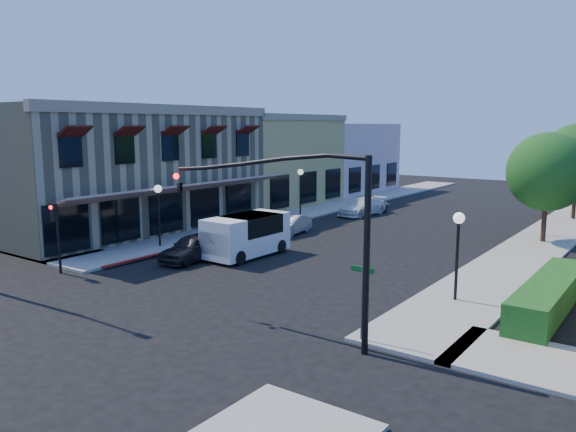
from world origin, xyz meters
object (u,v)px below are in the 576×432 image
Objects in this scene: secondary_signal at (56,225)px; lamppost_right_near at (458,234)px; parked_car_b at (291,225)px; parked_car_c at (362,207)px; signal_mast_arm at (306,214)px; lamppost_right_far at (548,193)px; street_tree_a at (548,172)px; parked_car_a at (192,247)px; street_name_sign at (362,291)px; lamppost_left_far at (300,180)px; white_van at (246,233)px; parked_car_d at (368,207)px; lamppost_left_near at (158,200)px.

lamppost_right_near is (16.50, 6.59, 0.42)m from secondary_signal.
parked_car_c is (0.00, 9.44, 0.06)m from parked_car_b.
signal_mast_arm reaches higher than lamppost_right_far.
parked_car_a is (-13.60, -15.08, -3.51)m from street_tree_a.
lamppost_left_far reaches higher than street_name_sign.
parked_car_a reaches higher than parked_car_c.
lamppost_left_far is 1.00× the size of lamppost_right_near.
white_van is 1.07× the size of parked_car_c.
street_name_sign is 0.65× the size of parked_car_d.
parked_car_c is (-1.64, 15.79, -0.59)m from white_van.
street_tree_a is 14.64m from parked_car_d.
signal_mast_arm is at bearing -98.17° from street_tree_a.
parked_car_c is at bearing 82.32° from parked_car_b.
street_tree_a reaches higher than parked_car_d.
parked_car_b is at bearing 127.15° from signal_mast_arm.
signal_mast_arm is at bearing -63.67° from parked_car_d.
white_van is at bearing 48.06° from parked_car_a.
parked_car_a is (-13.30, -1.08, -2.05)m from lamppost_right_near.
lamppost_left_near is 0.89× the size of parked_car_a.
street_name_sign reaches higher than white_van.
parked_car_c is 1.19× the size of parked_car_d.
lamppost_right_far is 18.89m from white_van.
parked_car_a is at bearing 159.02° from street_name_sign.
parked_car_b is (-12.30, 13.36, -1.09)m from street_name_sign.
lamppost_left_near is 8.68m from parked_car_b.
parked_car_c is at bearing 128.04° from lamppost_right_near.
lamppost_left_near is 0.77× the size of parked_car_c.
parked_car_a is (-12.30, 4.72, -1.02)m from street_name_sign.
lamppost_right_far is at bearing 51.76° from white_van.
white_van is 15.89m from parked_car_c.
secondary_signal is 15.53m from street_name_sign.
lamppost_right_far is 13.50m from parked_car_c.
signal_mast_arm is 2.24× the size of lamppost_right_far.
signal_mast_arm is 12.20m from white_van.
signal_mast_arm reaches higher than lamppost_right_near.
street_name_sign is 0.68× the size of parked_car_b.
secondary_signal is at bearing -126.14° from lamppost_right_far.
parked_car_b is (3.20, 14.15, -1.71)m from secondary_signal.
street_tree_a is at bearing 38.98° from lamppost_left_near.
white_van is 1.23× the size of parked_car_a.
lamppost_left_near is 17.00m from lamppost_right_near.
signal_mast_arm is 2.24× the size of lamppost_left_near.
street_name_sign is 18.19m from parked_car_b.
secondary_signal is 0.72× the size of parked_car_c.
parked_car_b is at bearing -87.17° from parked_car_d.
parked_car_b is 0.95× the size of parked_car_d.
white_van reaches higher than parked_car_d.
lamppost_left_far is at bearing -134.95° from parked_car_c.
parked_car_d is at bearing 83.69° from parked_car_a.
parked_car_d is (-13.60, 4.00, -3.66)m from street_tree_a.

